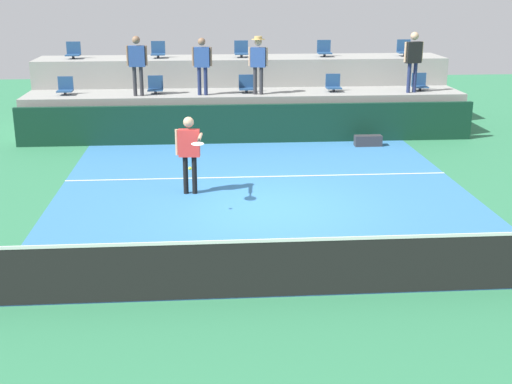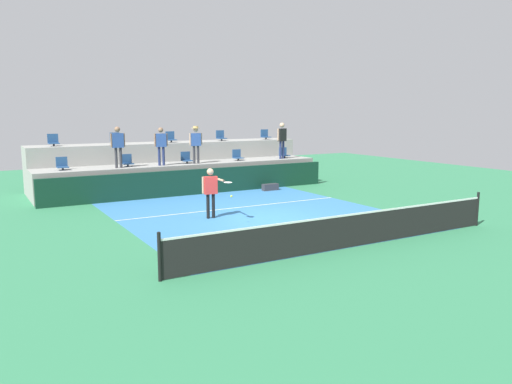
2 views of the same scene
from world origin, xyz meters
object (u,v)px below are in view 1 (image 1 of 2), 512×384
(stadium_chair_upper_far_left, at_px, (73,52))
(stadium_chair_lower_center, at_px, (246,85))
(stadium_chair_lower_far_right, at_px, (419,83))
(tennis_ball, at_px, (190,168))
(spectator_leaning_on_rail, at_px, (202,61))
(equipment_bag, at_px, (368,141))
(stadium_chair_upper_left, at_px, (158,51))
(spectator_in_grey, at_px, (413,56))
(stadium_chair_upper_far_right, at_px, (404,49))
(spectator_in_white, at_px, (137,60))
(tennis_player, at_px, (189,148))
(stadium_chair_lower_right, at_px, (333,84))
(spectator_with_hat, at_px, (258,59))
(stadium_chair_lower_left, at_px, (155,86))
(stadium_chair_lower_far_left, at_px, (65,87))
(stadium_chair_upper_center, at_px, (241,50))
(stadium_chair_upper_right, at_px, (324,50))

(stadium_chair_upper_far_left, bearing_deg, stadium_chair_lower_center, -18.67)
(stadium_chair_lower_far_right, relative_size, tennis_ball, 7.65)
(spectator_leaning_on_rail, xyz_separation_m, equipment_bag, (4.60, -1.51, -2.08))
(stadium_chair_upper_left, bearing_deg, stadium_chair_lower_far_right, -12.75)
(stadium_chair_upper_far_left, bearing_deg, spectator_in_grey, -12.05)
(stadium_chair_upper_far_right, height_order, tennis_ball, stadium_chair_upper_far_right)
(spectator_in_grey, bearing_deg, spectator_in_white, 180.00)
(stadium_chair_lower_far_right, height_order, stadium_chair_upper_far_left, stadium_chair_upper_far_left)
(stadium_chair_upper_far_left, height_order, tennis_ball, stadium_chair_upper_far_left)
(spectator_leaning_on_rail, relative_size, spectator_in_grey, 0.93)
(stadium_chair_upper_left, bearing_deg, spectator_leaning_on_rail, -57.61)
(stadium_chair_upper_left, height_order, tennis_player, stadium_chair_upper_left)
(spectator_in_white, bearing_deg, tennis_player, -74.69)
(stadium_chair_lower_right, xyz_separation_m, stadium_chair_lower_far_right, (2.65, 0.00, 0.00))
(stadium_chair_lower_right, relative_size, equipment_bag, 0.68)
(stadium_chair_lower_center, xyz_separation_m, stadium_chair_lower_right, (2.62, 0.00, 0.00))
(tennis_ball, bearing_deg, stadium_chair_lower_center, 78.17)
(stadium_chair_upper_far_left, xyz_separation_m, spectator_in_grey, (10.23, -2.18, 0.01))
(stadium_chair_lower_far_right, xyz_separation_m, stadium_chair_upper_far_left, (-10.60, 1.80, 0.85))
(stadium_chair_lower_right, height_order, spectator_with_hat, spectator_with_hat)
(tennis_ball, bearing_deg, stadium_chair_lower_left, 98.55)
(spectator_leaning_on_rail, relative_size, equipment_bag, 2.16)
(stadium_chair_lower_far_right, xyz_separation_m, stadium_chair_upper_far_right, (-0.01, 1.80, 0.85))
(stadium_chair_lower_left, relative_size, spectator_leaning_on_rail, 0.32)
(stadium_chair_lower_center, bearing_deg, spectator_in_white, -173.06)
(stadium_chair_upper_far_right, bearing_deg, stadium_chair_lower_right, -145.71)
(stadium_chair_lower_far_right, distance_m, spectator_leaning_on_rail, 6.63)
(stadium_chair_lower_far_left, xyz_separation_m, spectator_with_hat, (5.63, -0.38, 0.80))
(spectator_with_hat, bearing_deg, stadium_chair_upper_far_left, 158.87)
(stadium_chair_lower_far_left, bearing_deg, spectator_in_grey, -2.15)
(tennis_ball, bearing_deg, tennis_player, 91.33)
(stadium_chair_lower_center, xyz_separation_m, spectator_in_white, (-3.15, -0.38, 0.81))
(stadium_chair_upper_far_left, height_order, tennis_player, stadium_chair_upper_far_left)
(stadium_chair_upper_left, height_order, stadium_chair_upper_far_right, same)
(stadium_chair_upper_center, distance_m, stadium_chair_upper_right, 2.68)
(stadium_chair_lower_far_right, xyz_separation_m, spectator_in_grey, (-0.37, -0.38, 0.86))
(spectator_leaning_on_rail, relative_size, spectator_with_hat, 0.98)
(tennis_player, xyz_separation_m, spectator_in_grey, (6.50, 5.67, 1.29))
(stadium_chair_lower_left, height_order, stadium_chair_lower_far_right, same)
(stadium_chair_lower_center, xyz_separation_m, stadium_chair_upper_left, (-2.68, 1.80, 0.85))
(stadium_chair_upper_far_right, height_order, spectator_in_white, spectator_in_white)
(stadium_chair_lower_right, relative_size, stadium_chair_upper_right, 1.00)
(stadium_chair_lower_center, height_order, spectator_in_white, spectator_in_white)
(stadium_chair_lower_right, xyz_separation_m, stadium_chair_upper_left, (-5.31, 1.80, 0.85))
(spectator_in_grey, bearing_deg, tennis_ball, -132.40)
(spectator_in_white, bearing_deg, stadium_chair_upper_far_right, 14.55)
(stadium_chair_upper_far_left, xyz_separation_m, stadium_chair_upper_far_right, (10.59, 0.00, 0.00))
(stadium_chair_lower_far_left, bearing_deg, stadium_chair_upper_right, 12.77)
(tennis_player, distance_m, spectator_in_grey, 8.73)
(stadium_chair_lower_right, bearing_deg, spectator_leaning_on_rail, -174.41)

